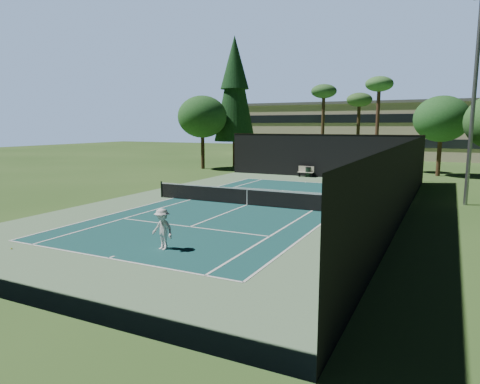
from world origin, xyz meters
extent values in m
plane|color=#30541F|center=(0.00, 0.00, 0.00)|extent=(160.00, 160.00, 0.00)
cube|color=#628960|center=(0.00, 0.00, 0.01)|extent=(18.00, 32.00, 0.01)
cube|color=#174A48|center=(0.00, 0.00, 0.01)|extent=(10.97, 23.77, 0.01)
cube|color=white|center=(0.00, -11.88, 0.02)|extent=(10.97, 0.10, 0.01)
cube|color=white|center=(0.00, 11.88, 0.02)|extent=(10.97, 0.10, 0.01)
cube|color=white|center=(0.00, -6.40, 0.02)|extent=(8.23, 0.10, 0.01)
cube|color=white|center=(0.00, 6.40, 0.02)|extent=(8.23, 0.10, 0.01)
cube|color=white|center=(-5.49, 0.00, 0.02)|extent=(0.10, 23.77, 0.01)
cube|color=white|center=(5.49, 0.00, 0.02)|extent=(0.10, 23.77, 0.01)
cube|color=white|center=(-4.12, 0.00, 0.02)|extent=(0.10, 23.77, 0.01)
cube|color=white|center=(4.12, 0.00, 0.02)|extent=(0.10, 23.77, 0.01)
cube|color=white|center=(0.00, 0.00, 0.02)|extent=(0.10, 12.80, 0.01)
cube|color=white|center=(0.00, -11.73, 0.02)|extent=(0.10, 0.30, 0.01)
cube|color=white|center=(0.00, 11.73, 0.02)|extent=(0.10, 0.30, 0.01)
cylinder|color=black|center=(-6.40, 0.00, 0.55)|extent=(0.10, 0.10, 1.10)
cylinder|color=black|center=(6.40, 0.00, 0.55)|extent=(0.10, 0.10, 1.10)
cube|color=black|center=(0.00, 0.00, 0.50)|extent=(12.80, 0.02, 0.92)
cube|color=white|center=(0.00, 0.00, 0.98)|extent=(12.80, 0.04, 0.07)
cube|color=white|center=(0.00, 0.00, 0.50)|extent=(0.05, 0.03, 0.92)
cube|color=black|center=(0.00, 16.00, 2.00)|extent=(18.00, 0.04, 4.00)
cube|color=black|center=(9.00, 0.00, 2.00)|extent=(0.04, 32.00, 4.00)
cube|color=black|center=(-9.00, 0.00, 2.00)|extent=(0.04, 32.00, 4.00)
cube|color=black|center=(0.00, 16.00, 4.00)|extent=(18.00, 0.06, 0.06)
imported|color=silver|center=(1.09, -10.04, 0.82)|extent=(1.16, 0.81, 1.64)
sphere|color=#BACD2E|center=(-4.27, -12.66, 0.03)|extent=(0.06, 0.06, 0.06)
sphere|color=#C3DC32|center=(-3.35, 1.05, 0.03)|extent=(0.06, 0.06, 0.06)
sphere|color=#D4ED35|center=(0.78, 2.20, 0.03)|extent=(0.06, 0.06, 0.06)
sphere|color=#D0F136|center=(-4.39, 5.04, 0.03)|extent=(0.07, 0.07, 0.07)
cube|color=beige|center=(-1.18, 15.44, 0.45)|extent=(1.50, 0.45, 0.05)
cube|color=beige|center=(-1.18, 15.64, 0.75)|extent=(1.50, 0.06, 0.55)
cube|color=black|center=(-1.78, 15.44, 0.21)|extent=(0.06, 0.40, 0.42)
cube|color=black|center=(-0.58, 15.44, 0.21)|extent=(0.06, 0.40, 0.42)
cylinder|color=black|center=(-0.99, 15.65, 0.45)|extent=(0.52, 0.52, 0.90)
cylinder|color=black|center=(-0.99, 15.65, 0.92)|extent=(0.56, 0.56, 0.05)
cylinder|color=#462C1E|center=(-12.00, 22.00, 1.80)|extent=(0.50, 0.50, 3.60)
cone|color=#123315|center=(-12.00, 22.00, 9.00)|extent=(4.80, 4.80, 12.00)
cone|color=#133518|center=(-12.00, 22.00, 12.00)|extent=(3.30, 3.30, 6.00)
cylinder|color=#45311D|center=(-2.00, 24.00, 4.28)|extent=(0.36, 0.36, 8.55)
ellipsoid|color=#30622C|center=(-2.00, 24.00, 8.55)|extent=(2.80, 2.80, 1.54)
cylinder|color=#3F2F1B|center=(1.50, 26.00, 3.83)|extent=(0.36, 0.36, 7.65)
ellipsoid|color=#335E2A|center=(1.50, 26.00, 7.65)|extent=(2.80, 2.80, 1.54)
cylinder|color=#4E3121|center=(4.00, 23.00, 4.50)|extent=(0.36, 0.36, 9.00)
ellipsoid|color=#397233|center=(4.00, 23.00, 9.00)|extent=(2.80, 2.80, 1.54)
cylinder|color=#472F1E|center=(10.00, 22.00, 1.76)|extent=(0.40, 0.40, 3.52)
ellipsoid|color=#205221|center=(10.00, 22.00, 5.44)|extent=(5.12, 5.12, 4.35)
cylinder|color=#412C1C|center=(-14.00, 18.00, 1.87)|extent=(0.40, 0.40, 3.74)
ellipsoid|color=#215521|center=(-14.00, 18.00, 5.78)|extent=(5.44, 5.44, 4.62)
cube|color=#C5B498|center=(0.00, 46.00, 4.00)|extent=(40.00, 12.00, 8.00)
cube|color=#59595B|center=(0.00, 46.00, 8.10)|extent=(40.50, 12.50, 0.40)
cube|color=black|center=(0.00, 39.95, 2.40)|extent=(38.00, 0.15, 1.20)
cube|color=black|center=(0.00, 39.95, 5.80)|extent=(38.00, 0.15, 1.20)
cylinder|color=gray|center=(12.00, 6.00, 6.00)|extent=(0.24, 0.24, 12.00)
camera|label=1|loc=(10.98, -23.27, 4.83)|focal=32.00mm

